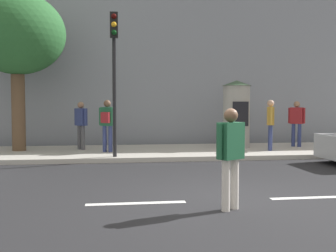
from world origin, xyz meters
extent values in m
plane|color=#232326|center=(0.00, 0.00, 0.00)|extent=(80.00, 80.00, 0.00)
cube|color=#B2ADA3|center=(0.00, 7.00, 0.07)|extent=(36.00, 4.00, 0.15)
cube|color=silver|center=(-1.71, 0.00, 0.00)|extent=(1.80, 0.16, 0.01)
cube|color=silver|center=(1.71, 0.00, 0.00)|extent=(1.80, 0.16, 0.01)
cube|color=gray|center=(0.00, 12.00, 4.32)|extent=(36.00, 5.00, 8.65)
cylinder|color=black|center=(-2.11, 5.35, 1.97)|extent=(0.12, 0.12, 3.65)
cube|color=black|center=(-2.11, 5.17, 4.17)|extent=(0.24, 0.24, 0.75)
sphere|color=#390605|center=(-2.11, 5.04, 4.41)|extent=(0.16, 0.16, 0.16)
sphere|color=#F2A519|center=(-2.11, 5.04, 4.17)|extent=(0.16, 0.16, 0.16)
sphere|color=#07330F|center=(-2.11, 5.04, 3.93)|extent=(0.16, 0.16, 0.16)
cylinder|color=#9E9B93|center=(2.45, 7.50, 1.32)|extent=(1.00, 1.00, 2.33)
cone|color=#334C33|center=(2.45, 7.50, 2.58)|extent=(1.10, 1.10, 0.20)
cube|color=black|center=(2.45, 6.99, 1.43)|extent=(0.60, 0.02, 0.90)
cylinder|color=brown|center=(-5.47, 7.44, 1.49)|extent=(0.46, 0.46, 2.67)
ellipsoid|color=#28602D|center=(-5.47, 7.44, 4.24)|extent=(3.33, 3.33, 2.83)
cylinder|color=silver|center=(-0.26, -0.70, 0.43)|extent=(0.14, 0.14, 0.87)
cylinder|color=silver|center=(-0.07, -0.58, 0.43)|extent=(0.14, 0.14, 0.87)
cube|color=#1E5938|center=(-0.16, -0.64, 1.17)|extent=(0.50, 0.44, 0.61)
cylinder|color=#1E5938|center=(-0.39, -0.78, 1.17)|extent=(0.09, 0.09, 0.58)
cylinder|color=#1E5938|center=(0.06, -0.50, 1.17)|extent=(0.09, 0.09, 0.58)
sphere|color=brown|center=(-0.16, -0.64, 1.60)|extent=(0.23, 0.23, 0.23)
cylinder|color=navy|center=(-2.46, 6.67, 0.60)|extent=(0.14, 0.14, 0.90)
cylinder|color=navy|center=(-2.26, 6.60, 0.60)|extent=(0.14, 0.14, 0.90)
cube|color=#1E5938|center=(-2.36, 6.63, 1.37)|extent=(0.47, 0.37, 0.64)
cylinder|color=#1E5938|center=(-2.60, 6.72, 1.37)|extent=(0.09, 0.09, 0.61)
cylinder|color=#1E5938|center=(-2.12, 6.55, 1.37)|extent=(0.09, 0.09, 0.61)
sphere|color=brown|center=(-2.36, 6.63, 1.81)|extent=(0.24, 0.24, 0.24)
cube|color=maroon|center=(-2.42, 6.46, 1.34)|extent=(0.32, 0.24, 0.36)
cylinder|color=navy|center=(3.39, 6.50, 0.60)|extent=(0.14, 0.14, 0.90)
cylinder|color=navy|center=(3.32, 6.27, 0.60)|extent=(0.14, 0.14, 0.90)
cube|color=#B78C33|center=(3.35, 6.38, 1.37)|extent=(0.38, 0.52, 0.64)
cylinder|color=#B78C33|center=(3.45, 6.65, 1.37)|extent=(0.09, 0.09, 0.61)
cylinder|color=#B78C33|center=(3.26, 6.12, 1.37)|extent=(0.09, 0.09, 0.61)
sphere|color=tan|center=(3.35, 6.38, 1.82)|extent=(0.24, 0.24, 0.24)
cylinder|color=navy|center=(4.91, 7.35, 0.59)|extent=(0.14, 0.14, 0.89)
cylinder|color=navy|center=(4.73, 7.49, 0.59)|extent=(0.14, 0.14, 0.89)
cube|color=maroon|center=(4.82, 7.42, 1.35)|extent=(0.51, 0.48, 0.63)
cylinder|color=maroon|center=(5.04, 7.25, 1.35)|extent=(0.09, 0.09, 0.60)
cylinder|color=maroon|center=(4.61, 7.59, 1.35)|extent=(0.09, 0.09, 0.60)
sphere|color=#8C664C|center=(4.82, 7.42, 1.78)|extent=(0.24, 0.24, 0.24)
cylinder|color=#4C4C51|center=(-3.39, 7.56, 0.59)|extent=(0.14, 0.14, 0.87)
cylinder|color=#4C4C51|center=(-3.25, 7.38, 0.59)|extent=(0.14, 0.14, 0.87)
cube|color=navy|center=(-3.32, 7.47, 1.33)|extent=(0.48, 0.51, 0.62)
cylinder|color=navy|center=(-3.49, 7.68, 1.33)|extent=(0.09, 0.09, 0.59)
cylinder|color=navy|center=(-3.15, 7.25, 1.33)|extent=(0.09, 0.09, 0.59)
sphere|color=#8C664C|center=(-3.32, 7.47, 1.75)|extent=(0.24, 0.24, 0.24)
cylinder|color=black|center=(4.69, 4.47, 0.32)|extent=(0.64, 0.23, 0.64)
camera|label=1|loc=(-2.05, -7.06, 1.78)|focal=42.45mm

